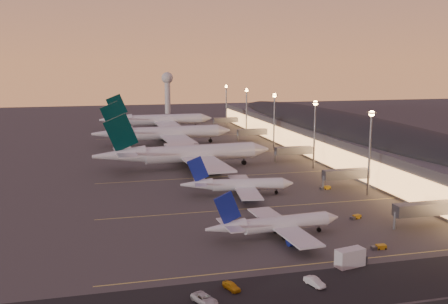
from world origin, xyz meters
TOP-DOWN VIEW (x-y plane):
  - ground at (0.00, 0.00)m, footprint 700.00×700.00m
  - airliner_narrow_south at (-4.20, -28.32)m, footprint 33.45×29.96m
  - airliner_narrow_north at (-2.57, 9.49)m, footprint 34.84×31.34m
  - airliner_wide_near at (-11.50, 51.63)m, footprint 68.66×62.66m
  - airliner_wide_mid at (-12.31, 109.95)m, footprint 68.64×62.53m
  - airliner_wide_far at (-8.81, 168.53)m, footprint 67.94×61.67m
  - terminal_building at (61.84, 72.47)m, footprint 56.35×255.00m
  - light_masts at (36.00, 65.00)m, footprint 2.20×217.20m
  - radar_tower at (10.00, 260.00)m, footprint 9.00×9.00m
  - service_lane at (0.00, -56.00)m, footprint 260.00×16.00m
  - lane_markings at (0.00, 40.00)m, footprint 90.00×180.36m
  - baggage_tug_a at (15.25, -40.99)m, footprint 3.33×1.60m
  - baggage_tug_b at (20.94, -20.33)m, footprint 3.36×2.24m
  - baggage_tug_c at (26.68, 9.73)m, footprint 3.38×1.54m
  - catering_truck_a at (4.90, -47.81)m, footprint 6.79×3.67m
  - service_van_a at (-26.63, -55.99)m, footprint 4.56×5.99m
  - service_van_b at (-20.94, -52.23)m, footprint 3.00×4.44m
  - service_van_c at (-5.88, -54.30)m, footprint 2.87×4.81m

SIDE VIEW (x-z plane):
  - ground at x=0.00m, z-range 0.00..0.00m
  - service_lane at x=0.00m, z-range 0.00..0.01m
  - lane_markings at x=0.00m, z-range 0.01..0.01m
  - baggage_tug_b at x=20.94m, z-range -0.04..0.89m
  - baggage_tug_a at x=15.25m, z-range -0.04..0.93m
  - baggage_tug_c at x=26.68m, z-range -0.04..0.96m
  - service_van_b at x=-20.94m, z-range 0.00..1.41m
  - service_van_c at x=-5.88m, z-range 0.00..1.50m
  - service_van_a at x=-26.63m, z-range 0.00..1.51m
  - catering_truck_a at x=4.90m, z-range -0.12..3.50m
  - airliner_narrow_south at x=-4.20m, z-range -2.88..9.06m
  - airliner_narrow_north at x=-2.57m, z-range -3.00..9.43m
  - airliner_wide_far at x=-8.81m, z-range -5.29..16.51m
  - airliner_wide_near at x=-11.50m, z-range -5.33..16.64m
  - airliner_wide_mid at x=-12.31m, z-range -5.33..16.64m
  - terminal_building at x=61.84m, z-range 0.05..17.51m
  - light_masts at x=36.00m, z-range 4.60..30.50m
  - radar_tower at x=10.00m, z-range 5.62..38.12m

